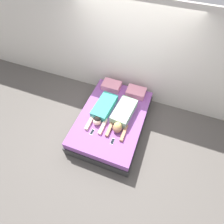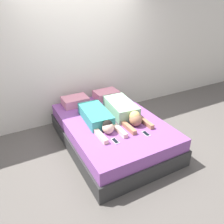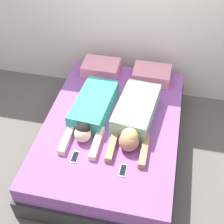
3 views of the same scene
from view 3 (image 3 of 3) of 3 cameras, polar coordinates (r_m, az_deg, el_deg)
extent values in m
plane|color=#5B5651|center=(3.85, 0.00, -6.73)|extent=(12.00, 12.00, 0.00)
cube|color=silver|center=(4.02, 3.98, 19.23)|extent=(12.00, 0.06, 2.60)
cube|color=#2D2D2D|center=(3.75, 0.00, -5.42)|extent=(1.54, 2.18, 0.27)
cube|color=#8C4C9E|center=(3.57, 0.00, -2.92)|extent=(1.48, 2.12, 0.21)
cube|color=pink|center=(4.13, -2.02, 8.07)|extent=(0.47, 0.34, 0.15)
cube|color=pink|center=(4.05, 7.26, 6.83)|extent=(0.47, 0.34, 0.15)
cube|color=teal|center=(3.56, -3.33, 1.41)|extent=(0.43, 0.78, 0.19)
sphere|color=beige|center=(3.26, -5.38, -4.01)|extent=(0.18, 0.18, 0.18)
sphere|color=black|center=(3.24, -5.32, -3.24)|extent=(0.15, 0.15, 0.15)
cube|color=beige|center=(3.31, -8.21, -4.73)|extent=(0.07, 0.42, 0.07)
cube|color=beige|center=(3.24, -2.79, -5.69)|extent=(0.07, 0.42, 0.07)
cube|color=#8CBF99|center=(3.48, 4.45, 0.47)|extent=(0.47, 0.78, 0.23)
sphere|color=#A37051|center=(3.16, 3.10, -5.38)|extent=(0.21, 0.21, 0.21)
sphere|color=#D8B266|center=(3.15, 3.22, -4.47)|extent=(0.18, 0.18, 0.18)
cube|color=#A37051|center=(3.22, 0.05, -6.10)|extent=(0.07, 0.41, 0.07)
cube|color=#A37051|center=(3.19, 5.91, -7.04)|extent=(0.07, 0.41, 0.07)
cube|color=silver|center=(3.18, -6.77, -8.16)|extent=(0.06, 0.15, 0.01)
cube|color=black|center=(3.18, -6.78, -8.10)|extent=(0.05, 0.13, 0.00)
cube|color=silver|center=(3.07, 2.03, -10.62)|extent=(0.06, 0.15, 0.01)
cube|color=black|center=(3.06, 2.04, -10.56)|extent=(0.05, 0.13, 0.00)
camera|label=1|loc=(0.94, 147.96, 47.10)|focal=28.00mm
camera|label=2|loc=(2.20, -76.90, -12.80)|focal=35.00mm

